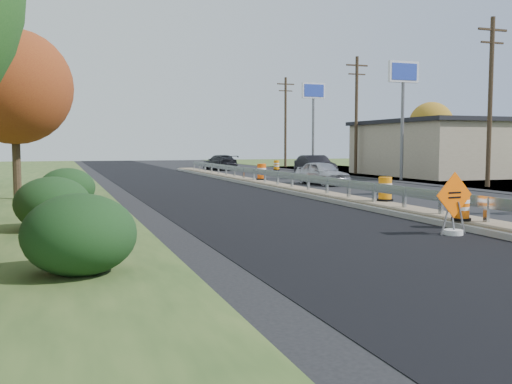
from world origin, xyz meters
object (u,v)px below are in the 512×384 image
object	(u,v)px
barrel_median_far	(262,172)
car_dark_far	(220,162)
barrel_shoulder_far	(276,166)
caution_sign	(454,219)
barrel_median_near	(461,207)
barrel_median_mid	(385,189)
car_silver	(322,173)
car_dark_mid	(315,166)

from	to	relation	value
barrel_median_far	car_dark_far	size ratio (longest dim) A/B	0.20
barrel_median_far	barrel_shoulder_far	xyz separation A→B (m)	(7.47, 16.59, -0.26)
caution_sign	barrel_shoulder_far	size ratio (longest dim) A/B	1.81
barrel_median_near	caution_sign	bearing A→B (deg)	-136.95
barrel_median_mid	car_silver	distance (m)	12.21
caution_sign	car_dark_far	world-z (taller)	caution_sign
car_dark_mid	barrel_shoulder_far	bearing A→B (deg)	88.00
barrel_median_far	car_dark_mid	xyz separation A→B (m)	(6.45, 6.02, 0.09)
caution_sign	barrel_median_far	world-z (taller)	caution_sign
caution_sign	barrel_median_near	bearing A→B (deg)	36.39
barrel_shoulder_far	car_dark_far	size ratio (longest dim) A/B	0.19
barrel_median_mid	barrel_shoulder_far	size ratio (longest dim) A/B	1.00
barrel_shoulder_far	barrel_median_mid	bearing A→B (deg)	-103.73
barrel_median_mid	barrel_median_far	bearing A→B (deg)	90.00
car_dark_mid	car_silver	bearing A→B (deg)	-108.96
barrel_median_near	car_silver	size ratio (longest dim) A/B	0.20
barrel_median_near	barrel_median_far	bearing A→B (deg)	87.05
barrel_median_far	caution_sign	bearing A→B (deg)	-95.62
barrel_shoulder_far	car_dark_mid	xyz separation A→B (m)	(-1.02, -10.56, 0.35)
caution_sign	car_dark_far	xyz separation A→B (m)	(4.71, 39.53, 0.29)
barrel_median_near	barrel_shoulder_far	size ratio (longest dim) A/B	0.88
barrel_median_near	car_dark_far	xyz separation A→B (m)	(3.70, 38.58, 0.09)
barrel_median_far	car_dark_mid	size ratio (longest dim) A/B	0.20
barrel_median_near	car_dark_mid	xyz separation A→B (m)	(7.46, 25.62, 0.18)
caution_sign	barrel_median_mid	size ratio (longest dim) A/B	1.82
barrel_median_near	barrel_median_mid	xyz separation A→B (m)	(1.01, 5.63, 0.05)
barrel_median_near	car_dark_mid	world-z (taller)	car_dark_mid
barrel_shoulder_far	car_dark_far	xyz separation A→B (m)	(-4.78, 2.40, 0.27)
car_dark_far	car_silver	bearing A→B (deg)	84.93
caution_sign	car_dark_mid	size ratio (longest dim) A/B	0.35
caution_sign	barrel_shoulder_far	bearing A→B (deg)	69.00
car_dark_mid	car_dark_far	size ratio (longest dim) A/B	0.98
caution_sign	barrel_median_far	bearing A→B (deg)	77.72
caution_sign	barrel_median_far	distance (m)	20.65
barrel_median_mid	car_dark_mid	distance (m)	21.01
barrel_median_near	barrel_median_mid	bearing A→B (deg)	79.83
barrel_median_mid	car_dark_far	world-z (taller)	car_dark_far
barrel_median_mid	barrel_shoulder_far	world-z (taller)	barrel_median_mid
caution_sign	car_silver	distance (m)	19.09
barrel_shoulder_far	car_dark_mid	size ratio (longest dim) A/B	0.19
barrel_median_near	car_dark_far	size ratio (longest dim) A/B	0.17
car_dark_mid	car_dark_far	distance (m)	13.50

